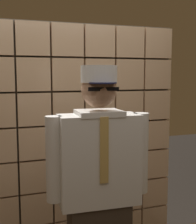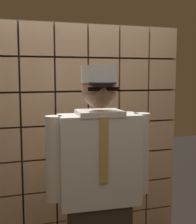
% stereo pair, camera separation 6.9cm
% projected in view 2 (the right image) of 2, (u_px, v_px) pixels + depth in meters
% --- Properties ---
extents(glass_block_wall, '(2.28, 0.10, 2.28)m').
position_uv_depth(glass_block_wall, '(71.00, 140.00, 3.07)').
color(glass_block_wall, '#E0B78C').
rests_on(glass_block_wall, ground).
extents(standing_person, '(0.73, 0.32, 1.83)m').
position_uv_depth(standing_person, '(99.00, 193.00, 2.16)').
color(standing_person, '#382D23').
rests_on(standing_person, ground).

